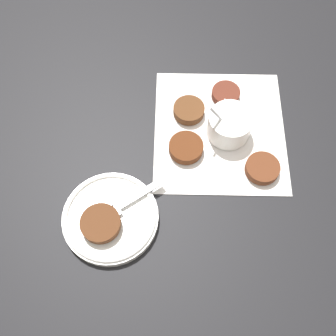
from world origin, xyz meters
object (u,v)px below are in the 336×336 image
(serving_plate, at_px, (110,217))
(fritter_on_plate, at_px, (101,223))
(sauce_bowl, at_px, (229,125))
(fork, at_px, (119,207))

(serving_plate, xyz_separation_m, fritter_on_plate, (-0.01, 0.02, 0.02))
(serving_plate, relative_size, fritter_on_plate, 2.44)
(sauce_bowl, distance_m, serving_plate, 0.30)
(sauce_bowl, relative_size, serving_plate, 0.59)
(serving_plate, distance_m, fork, 0.03)
(fork, bearing_deg, serving_plate, 125.11)
(fritter_on_plate, relative_size, fork, 0.48)
(fritter_on_plate, bearing_deg, serving_plate, -48.89)
(fork, bearing_deg, sauce_bowl, -60.75)
(sauce_bowl, relative_size, fritter_on_plate, 1.44)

